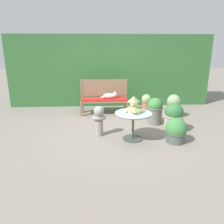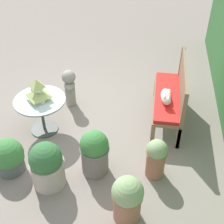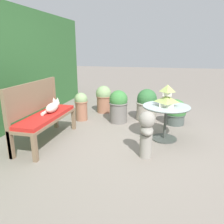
{
  "view_description": "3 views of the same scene",
  "coord_description": "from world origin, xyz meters",
  "px_view_note": "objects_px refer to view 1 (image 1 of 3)",
  "views": [
    {
      "loc": [
        -0.36,
        -4.79,
        1.85
      ],
      "look_at": [
        -0.06,
        0.25,
        0.35
      ],
      "focal_mm": 35.0,
      "sensor_mm": 36.0,
      "label": 1
    },
    {
      "loc": [
        3.74,
        0.97,
        3.25
      ],
      "look_at": [
        0.21,
        0.45,
        0.38
      ],
      "focal_mm": 50.0,
      "sensor_mm": 36.0,
      "label": 2
    },
    {
      "loc": [
        -3.18,
        -0.56,
        1.46
      ],
      "look_at": [
        -0.01,
        0.22,
        0.51
      ],
      "focal_mm": 35.0,
      "sensor_mm": 36.0,
      "label": 3
    }
  ],
  "objects_px": {
    "patio_table": "(133,118)",
    "pagoda_birdhouse": "(134,106)",
    "cat": "(110,96)",
    "garden_bust": "(99,119)",
    "potted_plant_bench_right": "(174,118)",
    "garden_bench": "(104,101)",
    "potted_plant_bench_left": "(176,131)",
    "potted_plant_table_near": "(173,105)",
    "potted_plant_path_edge": "(146,104)",
    "potted_plant_hedge_corner": "(155,110)"
  },
  "relations": [
    {
      "from": "patio_table",
      "to": "pagoda_birdhouse",
      "type": "height_order",
      "value": "pagoda_birdhouse"
    },
    {
      "from": "cat",
      "to": "garden_bust",
      "type": "height_order",
      "value": "cat"
    },
    {
      "from": "pagoda_birdhouse",
      "to": "potted_plant_bench_right",
      "type": "distance_m",
      "value": 1.13
    },
    {
      "from": "garden_bench",
      "to": "cat",
      "type": "relative_size",
      "value": 2.91
    },
    {
      "from": "patio_table",
      "to": "garden_bust",
      "type": "relative_size",
      "value": 1.14
    },
    {
      "from": "cat",
      "to": "potted_plant_bench_left",
      "type": "distance_m",
      "value": 2.37
    },
    {
      "from": "garden_bench",
      "to": "cat",
      "type": "height_order",
      "value": "cat"
    },
    {
      "from": "potted_plant_table_near",
      "to": "potted_plant_bench_right",
      "type": "bearing_deg",
      "value": -108.2
    },
    {
      "from": "garden_bust",
      "to": "potted_plant_path_edge",
      "type": "relative_size",
      "value": 1.13
    },
    {
      "from": "potted_plant_bench_right",
      "to": "potted_plant_path_edge",
      "type": "xyz_separation_m",
      "value": [
        -0.34,
        1.33,
        -0.01
      ]
    },
    {
      "from": "pagoda_birdhouse",
      "to": "potted_plant_path_edge",
      "type": "distance_m",
      "value": 1.88
    },
    {
      "from": "potted_plant_path_edge",
      "to": "potted_plant_bench_left",
      "type": "bearing_deg",
      "value": -83.95
    },
    {
      "from": "garden_bench",
      "to": "potted_plant_hedge_corner",
      "type": "relative_size",
      "value": 2.02
    },
    {
      "from": "garden_bust",
      "to": "potted_plant_hedge_corner",
      "type": "xyz_separation_m",
      "value": [
        1.39,
        0.69,
        -0.04
      ]
    },
    {
      "from": "garden_bench",
      "to": "potted_plant_hedge_corner",
      "type": "height_order",
      "value": "potted_plant_hedge_corner"
    },
    {
      "from": "cat",
      "to": "potted_plant_bench_left",
      "type": "relative_size",
      "value": 0.92
    },
    {
      "from": "pagoda_birdhouse",
      "to": "potted_plant_hedge_corner",
      "type": "xyz_separation_m",
      "value": [
        0.69,
        0.93,
        -0.38
      ]
    },
    {
      "from": "pagoda_birdhouse",
      "to": "cat",
      "type": "bearing_deg",
      "value": 101.92
    },
    {
      "from": "patio_table",
      "to": "potted_plant_bench_right",
      "type": "bearing_deg",
      "value": 21.68
    },
    {
      "from": "pagoda_birdhouse",
      "to": "potted_plant_path_edge",
      "type": "xyz_separation_m",
      "value": [
        0.64,
        1.72,
        -0.4
      ]
    },
    {
      "from": "garden_bench",
      "to": "cat",
      "type": "distance_m",
      "value": 0.23
    },
    {
      "from": "garden_bench",
      "to": "pagoda_birdhouse",
      "type": "relative_size",
      "value": 3.89
    },
    {
      "from": "garden_bust",
      "to": "potted_plant_hedge_corner",
      "type": "distance_m",
      "value": 1.55
    },
    {
      "from": "garden_bench",
      "to": "patio_table",
      "type": "height_order",
      "value": "patio_table"
    },
    {
      "from": "potted_plant_table_near",
      "to": "garden_bust",
      "type": "bearing_deg",
      "value": -149.72
    },
    {
      "from": "pagoda_birdhouse",
      "to": "garden_bust",
      "type": "distance_m",
      "value": 0.82
    },
    {
      "from": "cat",
      "to": "potted_plant_hedge_corner",
      "type": "xyz_separation_m",
      "value": [
        1.07,
        -0.88,
        -0.2
      ]
    },
    {
      "from": "cat",
      "to": "garden_bench",
      "type": "bearing_deg",
      "value": 164.68
    },
    {
      "from": "potted_plant_table_near",
      "to": "potted_plant_bench_left",
      "type": "relative_size",
      "value": 1.26
    },
    {
      "from": "potted_plant_table_near",
      "to": "potted_plant_hedge_corner",
      "type": "height_order",
      "value": "potted_plant_hedge_corner"
    },
    {
      "from": "cat",
      "to": "potted_plant_path_edge",
      "type": "distance_m",
      "value": 1.05
    },
    {
      "from": "cat",
      "to": "potted_plant_path_edge",
      "type": "height_order",
      "value": "cat"
    },
    {
      "from": "cat",
      "to": "patio_table",
      "type": "height_order",
      "value": "cat"
    },
    {
      "from": "potted_plant_bench_right",
      "to": "potted_plant_bench_left",
      "type": "xyz_separation_m",
      "value": [
        -0.14,
        -0.58,
        -0.09
      ]
    },
    {
      "from": "cat",
      "to": "potted_plant_path_edge",
      "type": "bearing_deg",
      "value": -9.59
    },
    {
      "from": "patio_table",
      "to": "garden_bust",
      "type": "height_order",
      "value": "garden_bust"
    },
    {
      "from": "potted_plant_path_edge",
      "to": "potted_plant_hedge_corner",
      "type": "bearing_deg",
      "value": -86.5
    },
    {
      "from": "pagoda_birdhouse",
      "to": "potted_plant_path_edge",
      "type": "relative_size",
      "value": 0.58
    },
    {
      "from": "cat",
      "to": "potted_plant_table_near",
      "type": "distance_m",
      "value": 1.76
    },
    {
      "from": "cat",
      "to": "pagoda_birdhouse",
      "type": "distance_m",
      "value": 1.86
    },
    {
      "from": "garden_bench",
      "to": "potted_plant_bench_right",
      "type": "relative_size",
      "value": 2.02
    },
    {
      "from": "patio_table",
      "to": "potted_plant_bench_left",
      "type": "distance_m",
      "value": 0.89
    },
    {
      "from": "cat",
      "to": "pagoda_birdhouse",
      "type": "bearing_deg",
      "value": -82.59
    },
    {
      "from": "cat",
      "to": "patio_table",
      "type": "xyz_separation_m",
      "value": [
        0.38,
        -1.81,
        -0.09
      ]
    },
    {
      "from": "cat",
      "to": "pagoda_birdhouse",
      "type": "xyz_separation_m",
      "value": [
        0.38,
        -1.81,
        0.18
      ]
    },
    {
      "from": "garden_bust",
      "to": "potted_plant_hedge_corner",
      "type": "relative_size",
      "value": 1.0
    },
    {
      "from": "patio_table",
      "to": "potted_plant_path_edge",
      "type": "height_order",
      "value": "potted_plant_path_edge"
    },
    {
      "from": "pagoda_birdhouse",
      "to": "potted_plant_bench_right",
      "type": "relative_size",
      "value": 0.52
    },
    {
      "from": "pagoda_birdhouse",
      "to": "potted_plant_bench_right",
      "type": "height_order",
      "value": "pagoda_birdhouse"
    },
    {
      "from": "potted_plant_bench_left",
      "to": "potted_plant_hedge_corner",
      "type": "xyz_separation_m",
      "value": [
        -0.15,
        1.12,
        0.11
      ]
    }
  ]
}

